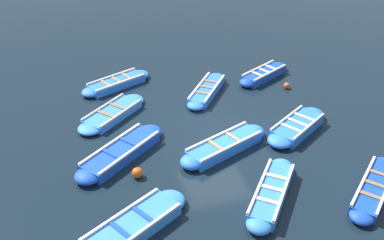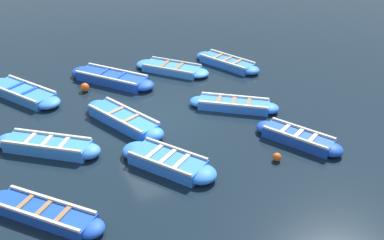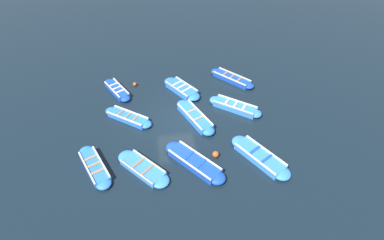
{
  "view_description": "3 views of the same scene",
  "coord_description": "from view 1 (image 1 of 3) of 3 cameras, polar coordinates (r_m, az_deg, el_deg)",
  "views": [
    {
      "loc": [
        -13.29,
        4.57,
        9.4
      ],
      "look_at": [
        0.66,
        0.72,
        0.24
      ],
      "focal_mm": 42.0,
      "sensor_mm": 36.0,
      "label": 1
    },
    {
      "loc": [
        -4.81,
        -13.4,
        8.17
      ],
      "look_at": [
        0.96,
        -0.99,
        0.2
      ],
      "focal_mm": 42.0,
      "sensor_mm": 36.0,
      "label": 2
    },
    {
      "loc": [
        1.07,
        13.74,
        12.59
      ],
      "look_at": [
        -0.95,
        0.63,
        0.48
      ],
      "focal_mm": 28.0,
      "sensor_mm": 36.0,
      "label": 3
    }
  ],
  "objects": [
    {
      "name": "buoy_white_drifting",
      "position": [
        14.75,
        -6.96,
        -6.66
      ],
      "size": [
        0.36,
        0.36,
        0.36
      ],
      "primitive_type": "sphere",
      "color": "#E05119",
      "rests_on": "ground"
    },
    {
      "name": "buoy_yellow_far",
      "position": [
        20.21,
        11.94,
        4.29
      ],
      "size": [
        0.27,
        0.27,
        0.27
      ],
      "primitive_type": "sphere",
      "color": "#E05119",
      "rests_on": "ground"
    },
    {
      "name": "ground_plane",
      "position": [
        16.91,
        2.96,
        -1.51
      ],
      "size": [
        120.0,
        120.0,
        0.0
      ],
      "primitive_type": "plane",
      "color": "black"
    },
    {
      "name": "boat_inner_gap",
      "position": [
        17.27,
        13.19,
        -0.85
      ],
      "size": [
        2.6,
        3.25,
        0.45
      ],
      "color": "blue",
      "rests_on": "ground"
    },
    {
      "name": "boat_broadside",
      "position": [
        14.07,
        10.03,
        -9.15
      ],
      "size": [
        3.3,
        2.79,
        0.45
      ],
      "color": "#3884E0",
      "rests_on": "ground"
    },
    {
      "name": "boat_tucked",
      "position": [
        20.21,
        -9.58,
        4.65
      ],
      "size": [
        2.13,
        3.38,
        0.39
      ],
      "color": "blue",
      "rests_on": "ground"
    },
    {
      "name": "boat_mid_row",
      "position": [
        17.99,
        -10.09,
        0.81
      ],
      "size": [
        3.01,
        3.19,
        0.35
      ],
      "color": "#3884E0",
      "rests_on": "ground"
    },
    {
      "name": "buoy_orange_near",
      "position": [
        13.6,
        -2.21,
        -10.59
      ],
      "size": [
        0.29,
        0.29,
        0.29
      ],
      "primitive_type": "sphere",
      "color": "#EAB214",
      "rests_on": "ground"
    },
    {
      "name": "boat_stern_in",
      "position": [
        15.83,
        4.1,
        -3.31
      ],
      "size": [
        2.2,
        3.72,
        0.46
      ],
      "color": "blue",
      "rests_on": "ground"
    },
    {
      "name": "boat_drifting",
      "position": [
        12.97,
        -7.6,
        -13.32
      ],
      "size": [
        2.82,
        3.79,
        0.43
      ],
      "color": "#3884E0",
      "rests_on": "ground"
    },
    {
      "name": "boat_outer_left",
      "position": [
        19.33,
        1.89,
        3.76
      ],
      "size": [
        3.14,
        2.6,
        0.39
      ],
      "color": "blue",
      "rests_on": "ground"
    },
    {
      "name": "boat_end_of_row",
      "position": [
        20.92,
        9.1,
        5.76
      ],
      "size": [
        2.08,
        3.0,
        0.42
      ],
      "color": "#1947B7",
      "rests_on": "ground"
    },
    {
      "name": "boat_bow_out",
      "position": [
        15.16,
        22.1,
        -8.05
      ],
      "size": [
        2.94,
        3.14,
        0.39
      ],
      "color": "#1947B7",
      "rests_on": "ground"
    },
    {
      "name": "boat_near_quay",
      "position": [
        15.69,
        -9.03,
        -4.09
      ],
      "size": [
        3.21,
        3.63,
        0.44
      ],
      "color": "#1947B7",
      "rests_on": "ground"
    }
  ]
}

